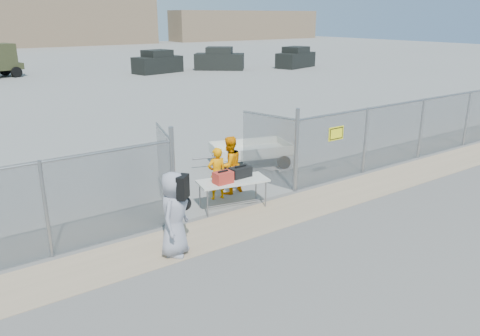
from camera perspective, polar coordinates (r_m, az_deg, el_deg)
ground at (r=11.52m, az=5.76°, el=-7.76°), size 160.00×160.00×0.00m
dirt_strip at (r=12.22m, az=2.70°, el=-6.08°), size 44.00×1.60×0.01m
chain_link_fence at (r=12.58m, az=0.00°, el=0.00°), size 40.00×0.20×2.20m
folding_table at (r=12.70m, az=-0.88°, el=-3.17°), size 2.01×1.16×0.80m
orange_bag at (r=12.29m, az=-2.08°, el=-1.17°), size 0.50×0.34×0.31m
black_duffel at (r=12.75m, az=0.04°, el=-0.49°), size 0.59×0.36×0.28m
security_worker_left at (r=13.20m, az=-2.85°, el=-0.69°), size 0.60×0.44×1.52m
security_worker_right at (r=13.60m, az=-1.31°, el=0.34°), size 0.90×0.74×1.72m
visitor at (r=10.18m, az=-8.05°, el=-5.57°), size 1.10×1.07×1.90m
utility_trailer at (r=16.31m, az=1.32°, el=1.75°), size 3.80×2.67×0.83m
parked_vehicle_near at (r=44.13m, az=-10.01°, el=12.63°), size 4.76×2.91×2.00m
parked_vehicle_mid at (r=46.15m, az=-2.52°, el=13.16°), size 4.92×4.55×2.10m
parked_vehicle_far at (r=48.44m, az=6.80°, el=13.24°), size 4.84×3.23×2.01m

